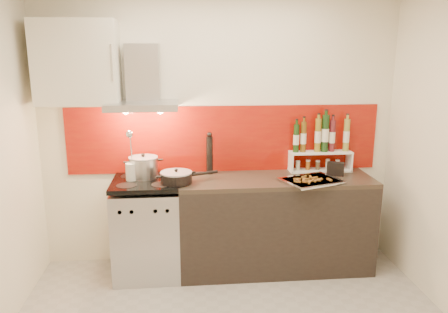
{
  "coord_description": "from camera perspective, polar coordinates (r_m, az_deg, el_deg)",
  "views": [
    {
      "loc": [
        -0.34,
        -2.73,
        2.04
      ],
      "look_at": [
        0.0,
        0.95,
        1.15
      ],
      "focal_mm": 35.0,
      "sensor_mm": 36.0,
      "label": 1
    }
  ],
  "objects": [
    {
      "name": "step_shelf",
      "position": [
        4.33,
        12.55,
        1.33
      ],
      "size": [
        0.61,
        0.17,
        0.55
      ],
      "color": "white",
      "rests_on": "counter"
    },
    {
      "name": "range_hood",
      "position": [
        4.0,
        -10.56,
        9.04
      ],
      "size": [
        0.62,
        0.5,
        0.61
      ],
      "color": "#B7B7BA",
      "rests_on": "back_wall"
    },
    {
      "name": "pepper_mill",
      "position": [
        4.15,
        -1.9,
        0.37
      ],
      "size": [
        0.06,
        0.06,
        0.41
      ],
      "color": "black",
      "rests_on": "counter"
    },
    {
      "name": "upper_cabinet",
      "position": [
        4.06,
        -18.62,
        11.58
      ],
      "size": [
        0.7,
        0.35,
        0.72
      ],
      "primitive_type": "cube",
      "color": "beige",
      "rests_on": "back_wall"
    },
    {
      "name": "caddy_box",
      "position": [
        4.25,
        14.35,
        -1.62
      ],
      "size": [
        0.17,
        0.12,
        0.13
      ],
      "primitive_type": "cube",
      "rotation": [
        0.0,
        0.0,
        -0.41
      ],
      "color": "black",
      "rests_on": "counter"
    },
    {
      "name": "baking_tray",
      "position": [
        3.99,
        11.3,
        -3.09
      ],
      "size": [
        0.6,
        0.53,
        0.03
      ],
      "color": "silver",
      "rests_on": "counter"
    },
    {
      "name": "stock_pot",
      "position": [
        4.08,
        -10.46,
        -1.37
      ],
      "size": [
        0.27,
        0.27,
        0.23
      ],
      "color": "#B7B7BA",
      "rests_on": "range_stove"
    },
    {
      "name": "range_stove",
      "position": [
        4.16,
        -9.96,
        -9.27
      ],
      "size": [
        0.6,
        0.6,
        0.91
      ],
      "color": "#B7B7BA",
      "rests_on": "ground"
    },
    {
      "name": "utensil_jar",
      "position": [
        3.99,
        -12.06,
        -1.26
      ],
      "size": [
        0.1,
        0.15,
        0.48
      ],
      "color": "silver",
      "rests_on": "range_stove"
    },
    {
      "name": "back_wall",
      "position": [
        4.21,
        -0.57,
        3.41
      ],
      "size": [
        3.4,
        0.02,
        2.6
      ],
      "primitive_type": "cube",
      "color": "silver",
      "rests_on": "ground"
    },
    {
      "name": "backsplash",
      "position": [
        4.22,
        0.13,
        2.32
      ],
      "size": [
        3.0,
        0.02,
        0.64
      ],
      "primitive_type": "cube",
      "color": "#8D0B07",
      "rests_on": "back_wall"
    },
    {
      "name": "saute_pan",
      "position": [
        3.88,
        -6.16,
        -2.69
      ],
      "size": [
        0.52,
        0.3,
        0.13
      ],
      "color": "black",
      "rests_on": "range_stove"
    },
    {
      "name": "counter",
      "position": [
        4.23,
        6.64,
        -8.63
      ],
      "size": [
        1.8,
        0.6,
        0.9
      ],
      "color": "black",
      "rests_on": "ground"
    }
  ]
}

